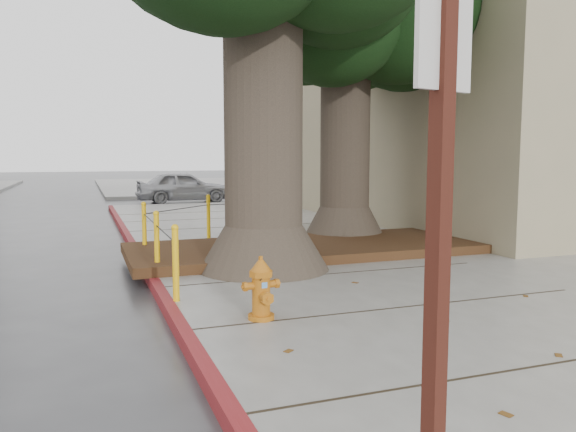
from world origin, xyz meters
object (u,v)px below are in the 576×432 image
at_px(signpost, 436,317).
at_px(car_silver, 183,187).
at_px(car_red, 428,182).
at_px(fire_hydrant, 261,289).

height_order(signpost, car_silver, signpost).
distance_m(signpost, car_red, 26.33).
bearing_deg(signpost, car_red, 41.50).
height_order(signpost, car_red, signpost).
distance_m(fire_hydrant, car_red, 22.41).
xyz_separation_m(fire_hydrant, car_red, (13.97, 17.51, 0.20)).
bearing_deg(fire_hydrant, car_silver, 78.29).
relative_size(fire_hydrant, car_red, 0.17).
bearing_deg(car_silver, signpost, 171.31).
distance_m(signpost, car_silver, 22.17).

